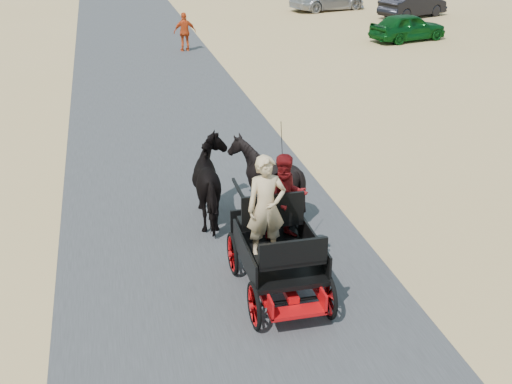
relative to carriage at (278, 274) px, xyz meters
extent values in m
plane|color=tan|center=(-0.79, -1.54, -0.36)|extent=(140.00, 140.00, 0.00)
cube|color=#38383A|center=(-0.79, -1.54, -0.35)|extent=(6.00, 140.00, 0.01)
imported|color=black|center=(-0.55, 3.00, 0.49)|extent=(0.91, 2.01, 1.70)
imported|color=black|center=(0.55, 3.00, 0.49)|extent=(1.37, 1.54, 1.70)
imported|color=tan|center=(-0.20, 0.05, 1.26)|extent=(0.66, 0.43, 1.80)
imported|color=#660C0F|center=(0.30, 0.60, 1.15)|extent=(0.77, 0.60, 1.58)
imported|color=#C64016|center=(1.14, 20.12, 0.50)|extent=(1.04, 0.49, 1.73)
imported|color=#0C4C19|center=(12.03, 20.00, 0.30)|extent=(4.17, 2.48, 1.33)
imported|color=black|center=(15.45, 26.45, 0.37)|extent=(4.67, 3.10, 1.45)
camera|label=1|loc=(-2.58, -9.13, 5.83)|focal=45.00mm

